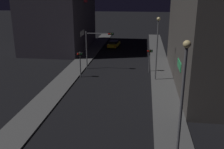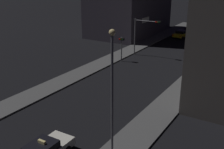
{
  "view_description": "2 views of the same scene",
  "coord_description": "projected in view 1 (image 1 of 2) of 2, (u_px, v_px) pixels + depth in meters",
  "views": [
    {
      "loc": [
        3.83,
        -0.82,
        11.02
      ],
      "look_at": [
        0.58,
        24.44,
        2.79
      ],
      "focal_mm": 41.32,
      "sensor_mm": 36.0,
      "label": 1
    },
    {
      "loc": [
        14.47,
        -1.92,
        11.85
      ],
      "look_at": [
        -0.3,
        21.93,
        1.7
      ],
      "focal_mm": 45.25,
      "sensor_mm": 36.0,
      "label": 2
    }
  ],
  "objects": [
    {
      "name": "sidewalk_right",
      "position": [
        162.0,
        76.0,
        34.91
      ],
      "size": [
        2.89,
        69.85,
        0.16
      ],
      "primitive_type": "cube",
      "color": "#4C4C4C",
      "rests_on": "ground_plane"
    },
    {
      "name": "traffic_light_overhead",
      "position": [
        96.0,
        43.0,
        37.08
      ],
      "size": [
        4.08,
        0.41,
        5.56
      ],
      "color": "slate",
      "rests_on": "ground_plane"
    },
    {
      "name": "sidewalk_left",
      "position": [
        72.0,
        73.0,
        36.44
      ],
      "size": [
        2.89,
        69.85,
        0.16
      ],
      "primitive_type": "cube",
      "color": "#4C4C4C",
      "rests_on": "ground_plane"
    },
    {
      "name": "street_lamp_far_block",
      "position": [
        157.0,
        42.0,
        31.86
      ],
      "size": [
        0.44,
        0.44,
        7.92
      ],
      "color": "slate",
      "rests_on": "sidewalk_right"
    },
    {
      "name": "far_car",
      "position": [
        114.0,
        44.0,
        52.84
      ],
      "size": [
        2.29,
        4.62,
        1.42
      ],
      "color": "yellow",
      "rests_on": "ground_plane"
    },
    {
      "name": "street_lamp_near_block",
      "position": [
        181.0,
        106.0,
        13.58
      ],
      "size": [
        0.4,
        0.4,
        8.61
      ],
      "color": "slate",
      "rests_on": "sidewalk_right"
    },
    {
      "name": "traffic_light_right_kerb",
      "position": [
        150.0,
        56.0,
        36.13
      ],
      "size": [
        0.8,
        0.41,
        3.34
      ],
      "color": "slate",
      "rests_on": "ground_plane"
    },
    {
      "name": "traffic_light_left_kerb",
      "position": [
        80.0,
        59.0,
        33.98
      ],
      "size": [
        0.8,
        0.42,
        3.46
      ],
      "color": "slate",
      "rests_on": "ground_plane"
    }
  ]
}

